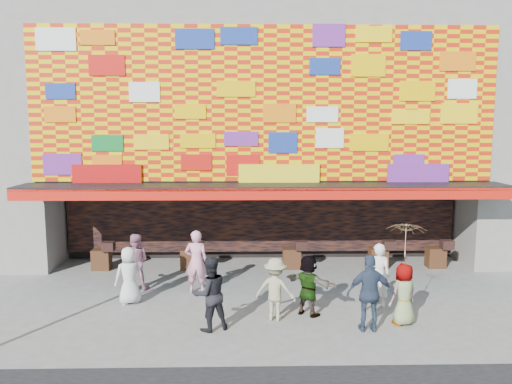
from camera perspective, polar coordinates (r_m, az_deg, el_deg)
ground at (r=13.03m, az=1.50°, el=-14.38°), size 90.00×90.00×0.00m
shop_building at (r=20.26m, az=0.41°, el=8.60°), size 15.20×9.40×10.00m
ped_a at (r=14.31m, az=-14.30°, el=-9.22°), size 0.91×0.77×1.59m
ped_b at (r=14.84m, az=-6.84°, el=-7.88°), size 0.70×0.49×1.86m
ped_c at (r=12.18m, az=-5.29°, el=-11.49°), size 1.08×0.98×1.80m
ped_d at (r=12.77m, az=2.24°, el=-11.04°), size 1.16×0.88×1.59m
ped_e at (r=12.36m, az=12.89°, el=-11.21°), size 1.10×0.47×1.86m
ped_f at (r=13.14m, az=6.02°, el=-10.54°), size 1.46×1.27×1.59m
ped_g at (r=13.01m, az=16.54°, el=-11.14°), size 0.88×0.75×1.53m
ped_h at (r=13.98m, az=13.78°, el=-9.22°), size 0.73×0.58×1.76m
ped_i at (r=15.45m, az=-13.65°, el=-7.74°), size 0.83×0.65×1.69m
parasol at (r=12.65m, az=16.77°, el=-5.30°), size 1.04×1.06×1.80m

